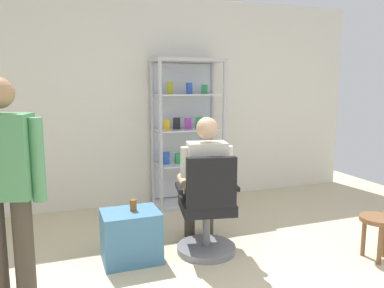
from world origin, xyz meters
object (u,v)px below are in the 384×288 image
seated_shopkeeper (204,176)px  wooden_stool (377,225)px  tea_glass (133,205)px  standing_customer (5,185)px  storage_crate (131,236)px  office_chair (208,214)px  display_cabinet_main (186,132)px

seated_shopkeeper → wooden_stool: 1.63m
tea_glass → standing_customer: bearing=-148.7°
storage_crate → office_chair: bearing=-9.6°
display_cabinet_main → storage_crate: bearing=-125.5°
storage_crate → tea_glass: bearing=15.3°
display_cabinet_main → tea_glass: (-1.00, -1.44, -0.45)m
wooden_stool → office_chair: bearing=156.5°
tea_glass → wooden_stool: 2.21m
office_chair → storage_crate: 0.72m
office_chair → tea_glass: bearing=169.3°
standing_customer → wooden_stool: size_ratio=4.07×
display_cabinet_main → storage_crate: 1.92m
seated_shopkeeper → storage_crate: seated_shopkeeper is taller
seated_shopkeeper → standing_customer: bearing=-159.6°
display_cabinet_main → storage_crate: (-1.03, -1.45, -0.73)m
storage_crate → display_cabinet_main: bearing=54.5°
display_cabinet_main → standing_customer: bearing=-134.0°
storage_crate → wooden_stool: bearing=-19.2°
storage_crate → standing_customer: 1.29m
seated_shopkeeper → tea_glass: 0.73m
tea_glass → standing_customer: (-0.94, -0.58, 0.42)m
office_chair → wooden_stool: size_ratio=2.39×
seated_shopkeeper → storage_crate: 0.87m
storage_crate → standing_customer: (-0.92, -0.57, 0.70)m
standing_customer → wooden_stool: standing_customer is taller
tea_glass → wooden_stool: tea_glass is taller
office_chair → seated_shopkeeper: 0.36m
office_chair → standing_customer: size_ratio=0.59×
office_chair → tea_glass: size_ratio=9.47×
seated_shopkeeper → standing_customer: standing_customer is taller
tea_glass → storage_crate: bearing=-164.7°
seated_shopkeeper → tea_glass: size_ratio=12.72×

